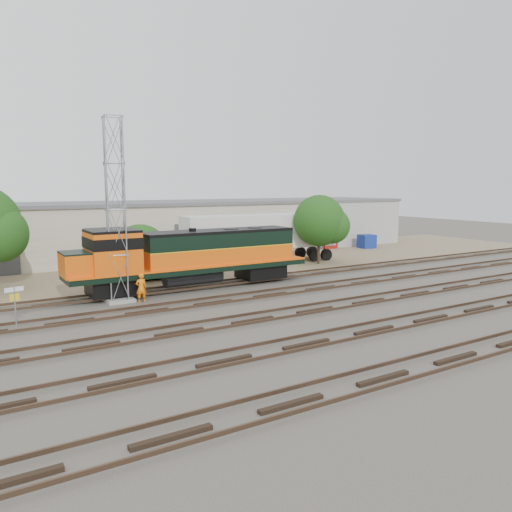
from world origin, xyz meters
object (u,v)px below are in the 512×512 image
locomotive (189,256)px  signal_tower (116,214)px  semi_trailer (264,233)px  worker (141,288)px

locomotive → signal_tower: 5.89m
locomotive → semi_trailer: semi_trailer is taller
locomotive → signal_tower: size_ratio=1.53×
semi_trailer → worker: bearing=-144.0°
worker → locomotive: bearing=-150.5°
semi_trailer → signal_tower: bearing=-148.6°
signal_tower → semi_trailer: size_ratio=0.75×
worker → semi_trailer: semi_trailer is taller
worker → semi_trailer: 16.85m
locomotive → semi_trailer: bearing=33.9°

